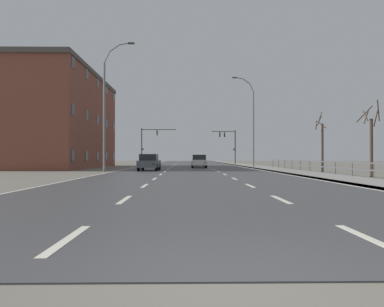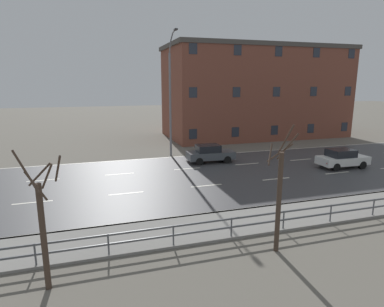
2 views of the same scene
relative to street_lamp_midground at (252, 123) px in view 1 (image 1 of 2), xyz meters
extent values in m
cube|color=#666056|center=(-7.43, 6.71, -5.40)|extent=(160.00, 160.00, 0.12)
cube|color=#3D3D3F|center=(-7.43, 18.71, -5.33)|extent=(14.00, 120.00, 0.02)
cube|color=beige|center=(-9.76, -39.29, -5.32)|extent=(0.16, 2.20, 0.01)
cube|color=beige|center=(-9.76, -33.89, -5.32)|extent=(0.16, 2.20, 0.01)
cube|color=beige|center=(-9.76, -28.49, -5.32)|extent=(0.16, 2.20, 0.01)
cube|color=beige|center=(-9.76, -23.09, -5.32)|extent=(0.16, 2.20, 0.01)
cube|color=beige|center=(-9.76, -17.69, -5.32)|extent=(0.16, 2.20, 0.01)
cube|color=beige|center=(-9.76, -12.29, -5.32)|extent=(0.16, 2.20, 0.01)
cube|color=beige|center=(-9.76, -6.89, -5.32)|extent=(0.16, 2.20, 0.01)
cube|color=beige|center=(-9.76, -1.49, -5.32)|extent=(0.16, 2.20, 0.01)
cube|color=beige|center=(-9.76, 3.91, -5.32)|extent=(0.16, 2.20, 0.01)
cube|color=beige|center=(-9.76, 9.31, -5.32)|extent=(0.16, 2.20, 0.01)
cube|color=beige|center=(-9.76, 14.71, -5.32)|extent=(0.16, 2.20, 0.01)
cube|color=beige|center=(-9.76, 20.11, -5.32)|extent=(0.16, 2.20, 0.01)
cube|color=beige|center=(-9.76, 25.51, -5.32)|extent=(0.16, 2.20, 0.01)
cube|color=beige|center=(-9.76, 30.91, -5.32)|extent=(0.16, 2.20, 0.01)
cube|color=beige|center=(-9.76, 36.31, -5.32)|extent=(0.16, 2.20, 0.01)
cube|color=beige|center=(-9.76, 41.71, -5.32)|extent=(0.16, 2.20, 0.01)
cube|color=beige|center=(-9.76, 47.11, -5.32)|extent=(0.16, 2.20, 0.01)
cube|color=beige|center=(-9.76, 52.51, -5.32)|extent=(0.16, 2.20, 0.01)
cube|color=beige|center=(-9.76, 57.91, -5.32)|extent=(0.16, 2.20, 0.01)
cube|color=beige|center=(-9.76, 63.31, -5.32)|extent=(0.16, 2.20, 0.01)
cube|color=beige|center=(-9.76, 68.71, -5.32)|extent=(0.16, 2.20, 0.01)
cube|color=beige|center=(-9.76, 74.11, -5.32)|extent=(0.16, 2.20, 0.01)
cube|color=beige|center=(-5.10, -39.29, -5.32)|extent=(0.16, 2.20, 0.01)
cube|color=beige|center=(-5.10, -33.89, -5.32)|extent=(0.16, 2.20, 0.01)
cube|color=beige|center=(-5.10, -28.49, -5.32)|extent=(0.16, 2.20, 0.01)
cube|color=beige|center=(-5.10, -23.09, -5.32)|extent=(0.16, 2.20, 0.01)
cube|color=beige|center=(-5.10, -17.69, -5.32)|extent=(0.16, 2.20, 0.01)
cube|color=beige|center=(-5.10, -12.29, -5.32)|extent=(0.16, 2.20, 0.01)
cube|color=beige|center=(-5.10, -6.89, -5.32)|extent=(0.16, 2.20, 0.01)
cube|color=beige|center=(-5.10, -1.49, -5.32)|extent=(0.16, 2.20, 0.01)
cube|color=beige|center=(-5.10, 3.91, -5.32)|extent=(0.16, 2.20, 0.01)
cube|color=beige|center=(-5.10, 9.31, -5.32)|extent=(0.16, 2.20, 0.01)
cube|color=beige|center=(-5.10, 14.71, -5.32)|extent=(0.16, 2.20, 0.01)
cube|color=beige|center=(-5.10, 20.11, -5.32)|extent=(0.16, 2.20, 0.01)
cube|color=beige|center=(-5.10, 25.51, -5.32)|extent=(0.16, 2.20, 0.01)
cube|color=beige|center=(-5.10, 30.91, -5.32)|extent=(0.16, 2.20, 0.01)
cube|color=beige|center=(-5.10, 36.31, -5.32)|extent=(0.16, 2.20, 0.01)
cube|color=beige|center=(-5.10, 41.71, -5.32)|extent=(0.16, 2.20, 0.01)
cube|color=beige|center=(-5.10, 47.11, -5.32)|extent=(0.16, 2.20, 0.01)
cube|color=beige|center=(-5.10, 52.51, -5.32)|extent=(0.16, 2.20, 0.01)
cube|color=beige|center=(-5.10, 57.91, -5.32)|extent=(0.16, 2.20, 0.01)
cube|color=beige|center=(-5.10, 63.31, -5.32)|extent=(0.16, 2.20, 0.01)
cube|color=beige|center=(-5.10, 68.71, -5.32)|extent=(0.16, 2.20, 0.01)
cube|color=beige|center=(-5.10, 74.11, -5.32)|extent=(0.16, 2.20, 0.01)
cube|color=beige|center=(-0.58, 18.71, -5.32)|extent=(0.16, 120.00, 0.01)
cube|color=beige|center=(-14.28, 18.71, -5.32)|extent=(0.16, 120.00, 0.01)
cube|color=gray|center=(1.07, 18.71, -5.28)|extent=(3.00, 120.00, 0.12)
cube|color=slate|center=(-0.35, 18.71, -5.28)|extent=(0.16, 120.00, 0.12)
cube|color=#515459|center=(2.42, -19.16, -4.39)|extent=(0.06, 37.44, 0.08)
cube|color=#515459|center=(2.42, -19.16, -4.79)|extent=(0.06, 37.44, 0.08)
cylinder|color=#515459|center=(2.42, -24.50, -4.84)|extent=(0.07, 0.07, 1.00)
cylinder|color=#515459|center=(2.42, -21.83, -4.84)|extent=(0.07, 0.07, 1.00)
cylinder|color=#515459|center=(2.42, -19.16, -4.84)|extent=(0.07, 0.07, 1.00)
cylinder|color=#515459|center=(2.42, -16.48, -4.84)|extent=(0.07, 0.07, 1.00)
cylinder|color=#515459|center=(2.42, -13.81, -4.84)|extent=(0.07, 0.07, 1.00)
cylinder|color=#515459|center=(2.42, -11.13, -4.84)|extent=(0.07, 0.07, 1.00)
cylinder|color=#515459|center=(2.42, -8.46, -4.84)|extent=(0.07, 0.07, 1.00)
cylinder|color=#515459|center=(2.42, -5.78, -4.84)|extent=(0.07, 0.07, 1.00)
cylinder|color=#515459|center=(2.42, -3.11, -4.84)|extent=(0.07, 0.07, 1.00)
cylinder|color=#515459|center=(2.42, -0.44, -4.84)|extent=(0.07, 0.07, 1.00)
cylinder|color=slate|center=(0.17, 0.00, -0.74)|extent=(0.20, 0.20, 9.22)
cylinder|color=slate|center=(-0.05, 0.00, 4.33)|extent=(0.53, 0.11, 0.97)
cylinder|color=slate|center=(-0.68, 0.00, 5.08)|extent=(0.90, 0.11, 0.67)
cylinder|color=slate|center=(-1.59, 0.00, 5.46)|extent=(1.02, 0.11, 0.28)
cube|color=#333335|center=(-2.09, 0.00, 5.50)|extent=(0.56, 0.24, 0.12)
cylinder|color=slate|center=(-15.03, -12.37, -0.59)|extent=(0.20, 0.20, 9.51)
cylinder|color=slate|center=(-14.81, -12.37, 4.64)|extent=(0.54, 0.11, 0.99)
cylinder|color=slate|center=(-14.16, -12.37, 5.41)|extent=(0.92, 0.11, 0.69)
cylinder|color=slate|center=(-13.22, -12.37, 5.81)|extent=(1.05, 0.11, 0.29)
cube|color=#333335|center=(-12.70, -12.37, 5.85)|extent=(0.56, 0.24, 0.12)
cylinder|color=#38383A|center=(0.47, 18.96, -2.38)|extent=(0.18, 0.18, 5.92)
cylinder|color=#38383A|center=(-1.55, 18.96, 0.33)|extent=(4.04, 0.12, 0.12)
cube|color=black|center=(-1.35, 18.96, -0.22)|extent=(0.20, 0.28, 0.80)
sphere|color=red|center=(-1.35, 18.81, 0.04)|extent=(0.14, 0.14, 0.14)
sphere|color=#2D2D2D|center=(-1.35, 18.81, -0.22)|extent=(0.14, 0.14, 0.14)
sphere|color=#2D2D2D|center=(-1.35, 18.81, -0.48)|extent=(0.14, 0.14, 0.14)
cube|color=black|center=(-2.15, 18.96, -0.22)|extent=(0.20, 0.28, 0.80)
sphere|color=red|center=(-2.15, 18.81, 0.04)|extent=(0.14, 0.14, 0.14)
sphere|color=#2D2D2D|center=(-2.15, 18.81, -0.22)|extent=(0.14, 0.14, 0.14)
sphere|color=#2D2D2D|center=(-2.15, 18.81, -0.48)|extent=(0.14, 0.14, 0.14)
cube|color=black|center=(0.25, 18.91, -2.74)|extent=(0.18, 0.12, 0.32)
cylinder|color=#38383A|center=(-15.33, 17.86, -2.27)|extent=(0.18, 0.18, 6.14)
cylinder|color=#38383A|center=(-12.46, 17.86, 0.55)|extent=(5.73, 0.12, 0.12)
cube|color=black|center=(-12.75, 17.86, 0.00)|extent=(0.20, 0.28, 0.80)
sphere|color=#2D2D2D|center=(-12.75, 17.71, 0.26)|extent=(0.14, 0.14, 0.14)
sphere|color=#F2AD19|center=(-12.75, 17.71, 0.00)|extent=(0.14, 0.14, 0.14)
sphere|color=#2D2D2D|center=(-12.75, 17.71, -0.26)|extent=(0.14, 0.14, 0.14)
cube|color=black|center=(-15.11, 17.81, -2.74)|extent=(0.18, 0.12, 0.32)
cube|color=silver|center=(-6.35, 0.07, -4.69)|extent=(1.84, 4.13, 0.64)
cube|color=black|center=(-6.36, -0.18, -4.07)|extent=(1.60, 2.03, 0.60)
cube|color=slate|center=(-6.34, 0.77, -4.09)|extent=(1.41, 0.11, 0.51)
cylinder|color=black|center=(-5.52, 1.32, -5.01)|extent=(0.23, 0.66, 0.66)
cylinder|color=black|center=(-7.14, 1.35, -5.01)|extent=(0.23, 0.66, 0.66)
cylinder|color=black|center=(-5.57, -1.22, -5.01)|extent=(0.23, 0.66, 0.66)
cylinder|color=black|center=(-7.18, -1.19, -5.01)|extent=(0.23, 0.66, 0.66)
cube|color=red|center=(-7.05, -1.95, -4.69)|extent=(0.16, 0.04, 0.14)
cube|color=red|center=(-5.73, -1.97, -4.69)|extent=(0.16, 0.04, 0.14)
cube|color=#474C51|center=(-11.38, -9.66, -4.69)|extent=(1.90, 4.16, 0.64)
cube|color=black|center=(-11.39, -9.91, -4.07)|extent=(1.63, 2.05, 0.60)
cube|color=slate|center=(-11.36, -8.96, -4.09)|extent=(1.41, 0.13, 0.51)
cylinder|color=black|center=(-10.53, -8.42, -5.01)|extent=(0.24, 0.67, 0.66)
cylinder|color=black|center=(-12.15, -8.37, -5.01)|extent=(0.24, 0.67, 0.66)
cylinder|color=black|center=(-10.61, -10.96, -5.01)|extent=(0.24, 0.67, 0.66)
cylinder|color=black|center=(-12.23, -10.91, -5.01)|extent=(0.24, 0.67, 0.66)
cube|color=red|center=(-12.11, -11.67, -4.69)|extent=(0.16, 0.05, 0.14)
cube|color=red|center=(-10.79, -11.71, -4.69)|extent=(0.16, 0.05, 0.14)
cube|color=black|center=(-6.14, 9.53, -4.69)|extent=(1.82, 4.13, 0.64)
cube|color=black|center=(-6.13, 9.28, -4.07)|extent=(1.59, 2.02, 0.60)
cube|color=slate|center=(-6.15, 10.22, -4.09)|extent=(1.41, 0.10, 0.51)
cylinder|color=black|center=(-5.35, 10.81, -5.01)|extent=(0.23, 0.66, 0.66)
cylinder|color=black|center=(-6.97, 10.78, -5.01)|extent=(0.23, 0.66, 0.66)
cylinder|color=black|center=(-5.31, 8.27, -5.01)|extent=(0.23, 0.66, 0.66)
cylinder|color=black|center=(-6.93, 8.24, -5.01)|extent=(0.23, 0.66, 0.66)
cube|color=red|center=(-6.76, 7.48, -4.69)|extent=(0.16, 0.04, 0.14)
cube|color=red|center=(-5.44, 7.51, -4.69)|extent=(0.16, 0.04, 0.14)
cube|color=brown|center=(-24.00, 1.14, 0.13)|extent=(10.49, 22.63, 10.95)
cube|color=#4C4742|center=(-24.00, 1.14, 5.85)|extent=(10.70, 23.09, 0.50)
cube|color=#282D38|center=(-18.74, -8.97, -3.94)|extent=(0.04, 0.90, 1.10)
cube|color=#282D38|center=(-18.74, -3.92, -3.94)|extent=(0.04, 0.90, 1.10)
cube|color=#282D38|center=(-18.74, 1.14, -3.94)|extent=(0.04, 0.90, 1.10)
cube|color=#282D38|center=(-18.74, 6.20, -3.94)|extent=(0.04, 0.90, 1.10)
cube|color=#282D38|center=(-18.74, 11.26, -3.94)|extent=(0.04, 0.90, 1.10)
cube|color=#282D38|center=(-18.74, -8.97, 0.53)|extent=(0.04, 0.90, 1.10)
cube|color=#282D38|center=(-18.74, -3.92, 0.53)|extent=(0.04, 0.90, 1.10)
cube|color=#282D38|center=(-18.74, 1.14, 0.53)|extent=(0.04, 0.90, 1.10)
cube|color=#282D38|center=(-18.74, 6.20, 0.53)|extent=(0.04, 0.90, 1.10)
cube|color=#282D38|center=(-18.74, 11.26, 0.53)|extent=(0.04, 0.90, 1.10)
cube|color=#282D38|center=(-18.74, -8.97, 5.00)|extent=(0.04, 0.90, 1.10)
cube|color=#282D38|center=(-18.74, -3.92, 5.00)|extent=(0.04, 0.90, 1.10)
cube|color=#282D38|center=(-18.74, 1.14, 5.00)|extent=(0.04, 0.90, 1.10)
cube|color=#282D38|center=(-18.74, 6.20, 5.00)|extent=(0.04, 0.90, 1.10)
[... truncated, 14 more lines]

